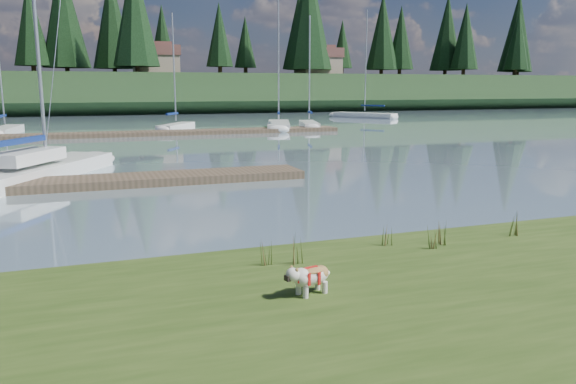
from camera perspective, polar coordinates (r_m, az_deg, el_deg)
name	(u,v)px	position (r m, az deg, el deg)	size (l,w,h in m)	color
ground	(143,136)	(42.18, -14.54, 5.57)	(200.00, 200.00, 0.00)	#7F99A8
bank	(410,346)	(7.73, 12.28, -15.07)	(60.00, 9.00, 0.35)	#354B19
ridge	(113,94)	(84.95, -17.37, 9.51)	(200.00, 20.00, 5.00)	#1C3218
bulldog	(310,275)	(8.70, 2.30, -8.45)	(0.82, 0.45, 0.48)	silver
sailboat_main	(46,166)	(24.02, -23.37, 2.42)	(6.44, 9.59, 14.10)	white
dock_near	(84,183)	(21.13, -20.02, 0.90)	(16.00, 2.00, 0.30)	#4C3D2C
dock_far	(171,133)	(42.39, -11.84, 5.91)	(26.00, 2.20, 0.30)	#4C3D2C
sailboat_bg_1	(7,130)	(47.19, -26.61, 5.69)	(2.10, 6.94, 10.32)	white
sailboat_bg_2	(179,126)	(46.71, -11.05, 6.58)	(4.10, 5.77, 9.26)	white
sailboat_bg_3	(279,124)	(48.11, -0.95, 6.88)	(4.43, 8.85, 12.78)	white
sailboat_bg_4	(308,124)	(48.44, 2.09, 6.91)	(2.85, 6.30, 9.35)	white
sailboat_bg_5	(359,115)	(65.34, 7.22, 7.79)	(6.01, 7.91, 11.95)	white
weed_0	(297,250)	(10.15, 0.92, -5.92)	(0.17, 0.14, 0.60)	#475B23
weed_1	(388,237)	(11.50, 10.15, -4.47)	(0.17, 0.14, 0.42)	#475B23
weed_2	(443,233)	(11.81, 15.47, -4.07)	(0.17, 0.14, 0.53)	#475B23
weed_3	(267,252)	(10.02, -2.16, -6.09)	(0.17, 0.14, 0.62)	#475B23
weed_4	(431,239)	(11.41, 14.30, -4.61)	(0.17, 0.14, 0.49)	#475B23
weed_5	(513,225)	(12.94, 21.90, -3.16)	(0.17, 0.14, 0.54)	#475B23
mud_lip	(293,258)	(11.46, 0.53, -6.74)	(60.00, 0.50, 0.14)	#33281C
conifer_3	(30,23)	(84.49, -24.73, 15.32)	(4.84, 4.84, 12.25)	#382619
conifer_4	(135,11)	(78.74, -15.30, 17.30)	(6.16, 6.16, 15.10)	#382619
conifer_5	(219,35)	(84.31, -6.99, 15.57)	(3.96, 3.96, 10.35)	#382619
conifer_6	(309,14)	(86.59, 2.10, 17.62)	(7.04, 7.04, 17.00)	#382619
conifer_7	(382,32)	(95.07, 9.57, 15.77)	(5.28, 5.28, 13.20)	#382619
conifer_8	(465,36)	(98.68, 17.57, 14.84)	(4.62, 4.62, 11.77)	#382619
conifer_9	(517,32)	(109.28, 22.26, 14.81)	(5.94, 5.94, 14.62)	#382619
house_1	(156,59)	(83.52, -13.28, 13.00)	(6.30, 5.30, 4.65)	gray
house_2	(318,61)	(87.72, 3.07, 13.14)	(6.30, 5.30, 4.65)	gray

